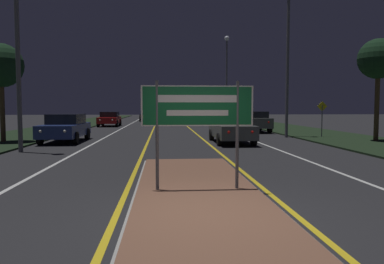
{
  "coord_description": "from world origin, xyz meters",
  "views": [
    {
      "loc": [
        -0.72,
        -6.11,
        1.85
      ],
      "look_at": [
        0.0,
        3.22,
        1.22
      ],
      "focal_mm": 35.0,
      "sensor_mm": 36.0,
      "label": 1
    }
  ],
  "objects_px": {
    "streetlight_right_far": "(227,66)",
    "car_receding_3": "(187,115)",
    "highway_sign": "(198,111)",
    "car_approaching_1": "(110,119)",
    "car_receding_0": "(231,129)",
    "car_receding_2": "(223,116)",
    "streetlight_right_near": "(288,39)",
    "car_receding_1": "(253,121)",
    "warning_sign": "(322,115)",
    "car_approaching_0": "(66,127)",
    "car_approaching_2": "(148,115)"
  },
  "relations": [
    {
      "from": "streetlight_right_far",
      "to": "car_receding_3",
      "type": "bearing_deg",
      "value": 130.38
    },
    {
      "from": "highway_sign",
      "to": "car_approaching_1",
      "type": "height_order",
      "value": "highway_sign"
    },
    {
      "from": "car_receding_0",
      "to": "car_receding_2",
      "type": "distance_m",
      "value": 21.58
    },
    {
      "from": "streetlight_right_near",
      "to": "car_receding_1",
      "type": "distance_m",
      "value": 7.05
    },
    {
      "from": "car_receding_1",
      "to": "warning_sign",
      "type": "xyz_separation_m",
      "value": [
        2.81,
        -5.5,
        0.53
      ]
    },
    {
      "from": "car_receding_2",
      "to": "warning_sign",
      "type": "height_order",
      "value": "warning_sign"
    },
    {
      "from": "car_receding_0",
      "to": "car_receding_1",
      "type": "xyz_separation_m",
      "value": [
        3.04,
        8.04,
        0.08
      ]
    },
    {
      "from": "highway_sign",
      "to": "car_receding_3",
      "type": "relative_size",
      "value": 0.58
    },
    {
      "from": "streetlight_right_near",
      "to": "car_approaching_1",
      "type": "bearing_deg",
      "value": 131.83
    },
    {
      "from": "car_approaching_0",
      "to": "warning_sign",
      "type": "bearing_deg",
      "value": 4.73
    },
    {
      "from": "car_receding_2",
      "to": "car_approaching_0",
      "type": "height_order",
      "value": "car_receding_2"
    },
    {
      "from": "car_receding_3",
      "to": "car_approaching_2",
      "type": "distance_m",
      "value": 5.05
    },
    {
      "from": "car_receding_3",
      "to": "car_approaching_0",
      "type": "distance_m",
      "value": 28.61
    },
    {
      "from": "streetlight_right_far",
      "to": "car_approaching_0",
      "type": "bearing_deg",
      "value": -118.85
    },
    {
      "from": "car_receding_1",
      "to": "car_approaching_1",
      "type": "xyz_separation_m",
      "value": [
        -11.55,
        9.0,
        -0.1
      ]
    },
    {
      "from": "car_approaching_1",
      "to": "warning_sign",
      "type": "distance_m",
      "value": 20.42
    },
    {
      "from": "car_receding_3",
      "to": "car_approaching_1",
      "type": "height_order",
      "value": "car_receding_3"
    },
    {
      "from": "streetlight_right_far",
      "to": "car_receding_2",
      "type": "relative_size",
      "value": 2.26
    },
    {
      "from": "car_receding_2",
      "to": "car_receding_3",
      "type": "xyz_separation_m",
      "value": [
        -3.39,
        7.38,
        -0.01
      ]
    },
    {
      "from": "highway_sign",
      "to": "streetlight_right_far",
      "type": "relative_size",
      "value": 0.24
    },
    {
      "from": "streetlight_right_near",
      "to": "car_approaching_2",
      "type": "bearing_deg",
      "value": 109.78
    },
    {
      "from": "car_receding_0",
      "to": "car_approaching_1",
      "type": "distance_m",
      "value": 19.04
    },
    {
      "from": "car_receding_0",
      "to": "car_approaching_1",
      "type": "xyz_separation_m",
      "value": [
        -8.51,
        17.04,
        -0.02
      ]
    },
    {
      "from": "highway_sign",
      "to": "car_receding_3",
      "type": "xyz_separation_m",
      "value": [
        2.37,
        39.68,
        -0.97
      ]
    },
    {
      "from": "car_receding_2",
      "to": "car_approaching_0",
      "type": "distance_m",
      "value": 23.15
    },
    {
      "from": "car_receding_2",
      "to": "car_approaching_2",
      "type": "relative_size",
      "value": 1.0
    },
    {
      "from": "car_receding_1",
      "to": "streetlight_right_near",
      "type": "bearing_deg",
      "value": -79.73
    },
    {
      "from": "car_receding_1",
      "to": "car_receding_3",
      "type": "xyz_separation_m",
      "value": [
        -3.41,
        20.71,
        -0.02
      ]
    },
    {
      "from": "car_approaching_1",
      "to": "car_approaching_2",
      "type": "bearing_deg",
      "value": 75.56
    },
    {
      "from": "highway_sign",
      "to": "car_approaching_2",
      "type": "xyz_separation_m",
      "value": [
        -2.66,
        40.03,
        -1.03
      ]
    },
    {
      "from": "car_approaching_1",
      "to": "warning_sign",
      "type": "bearing_deg",
      "value": -45.3
    },
    {
      "from": "car_approaching_0",
      "to": "car_approaching_1",
      "type": "xyz_separation_m",
      "value": [
        0.08,
        15.7,
        -0.05
      ]
    },
    {
      "from": "streetlight_right_far",
      "to": "car_approaching_1",
      "type": "distance_m",
      "value": 15.19
    },
    {
      "from": "car_receding_0",
      "to": "car_approaching_1",
      "type": "relative_size",
      "value": 1.11
    },
    {
      "from": "car_receding_3",
      "to": "car_receding_2",
      "type": "bearing_deg",
      "value": -65.32
    },
    {
      "from": "car_receding_1",
      "to": "car_approaching_1",
      "type": "bearing_deg",
      "value": 142.06
    },
    {
      "from": "car_approaching_2",
      "to": "highway_sign",
      "type": "bearing_deg",
      "value": -86.19
    },
    {
      "from": "streetlight_right_far",
      "to": "car_approaching_0",
      "type": "height_order",
      "value": "streetlight_right_far"
    },
    {
      "from": "streetlight_right_near",
      "to": "car_receding_1",
      "type": "height_order",
      "value": "streetlight_right_near"
    },
    {
      "from": "car_approaching_1",
      "to": "car_approaching_2",
      "type": "height_order",
      "value": "car_approaching_2"
    },
    {
      "from": "car_receding_1",
      "to": "car_approaching_1",
      "type": "distance_m",
      "value": 14.64
    },
    {
      "from": "warning_sign",
      "to": "car_approaching_1",
      "type": "bearing_deg",
      "value": 134.7
    },
    {
      "from": "highway_sign",
      "to": "car_approaching_1",
      "type": "xyz_separation_m",
      "value": [
        -5.77,
        27.97,
        -1.05
      ]
    },
    {
      "from": "car_receding_1",
      "to": "car_receding_3",
      "type": "relative_size",
      "value": 1.09
    },
    {
      "from": "car_receding_3",
      "to": "warning_sign",
      "type": "bearing_deg",
      "value": -76.66
    },
    {
      "from": "streetlight_right_near",
      "to": "car_approaching_2",
      "type": "xyz_separation_m",
      "value": [
        -9.33,
        25.95,
        -5.09
      ]
    },
    {
      "from": "streetlight_right_far",
      "to": "warning_sign",
      "type": "xyz_separation_m",
      "value": [
        2.04,
        -21.3,
        -5.12
      ]
    },
    {
      "from": "car_approaching_2",
      "to": "streetlight_right_near",
      "type": "bearing_deg",
      "value": -70.22
    },
    {
      "from": "streetlight_right_near",
      "to": "car_receding_2",
      "type": "relative_size",
      "value": 2.1
    },
    {
      "from": "car_approaching_0",
      "to": "streetlight_right_near",
      "type": "bearing_deg",
      "value": 8.22
    }
  ]
}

